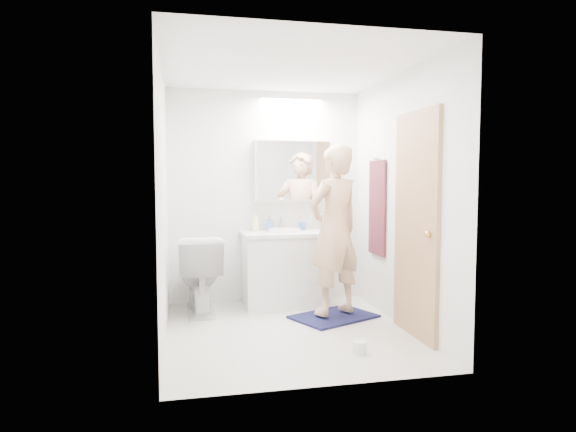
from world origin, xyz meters
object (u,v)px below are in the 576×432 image
object	(u,v)px
soap_bottle_b	(270,223)
toilet_paper_roll	(360,347)
toilet	(199,274)
medicine_cabinet	(293,171)
vanity_cabinet	(285,270)
toothbrush_cup	(302,226)
soap_bottle_a	(255,222)
person	(334,230)

from	to	relation	value
soap_bottle_b	toilet_paper_roll	size ratio (longest dim) A/B	1.55
toilet	medicine_cabinet	bearing A→B (deg)	-165.29
vanity_cabinet	soap_bottle_b	distance (m)	0.56
toothbrush_cup	soap_bottle_a	bearing A→B (deg)	-178.95
medicine_cabinet	toothbrush_cup	distance (m)	0.65
soap_bottle_a	toilet_paper_roll	world-z (taller)	soap_bottle_a
soap_bottle_a	soap_bottle_b	distance (m)	0.17
toilet	person	size ratio (longest dim) A/B	0.48
vanity_cabinet	person	bearing A→B (deg)	-58.32
vanity_cabinet	toilet	bearing A→B (deg)	-173.05
soap_bottle_a	toilet_paper_roll	size ratio (longest dim) A/B	1.92
toilet	soap_bottle_a	bearing A→B (deg)	-159.46
soap_bottle_a	toothbrush_cup	bearing A→B (deg)	1.05
person	toilet_paper_roll	distance (m)	1.34
toilet	soap_bottle_b	world-z (taller)	soap_bottle_b
vanity_cabinet	toilet_paper_roll	world-z (taller)	vanity_cabinet
soap_bottle_a	toothbrush_cup	size ratio (longest dim) A/B	2.29
toilet	toilet_paper_roll	size ratio (longest dim) A/B	7.48
medicine_cabinet	toilet_paper_roll	distance (m)	2.36
toilet	toilet_paper_roll	world-z (taller)	toilet
vanity_cabinet	medicine_cabinet	distance (m)	1.14
toilet_paper_roll	medicine_cabinet	bearing A→B (deg)	94.37
medicine_cabinet	soap_bottle_a	world-z (taller)	medicine_cabinet
medicine_cabinet	toilet_paper_roll	size ratio (longest dim) A/B	8.00
person	vanity_cabinet	bearing A→B (deg)	-82.83
medicine_cabinet	person	world-z (taller)	medicine_cabinet
medicine_cabinet	person	distance (m)	1.05
soap_bottle_a	toothbrush_cup	distance (m)	0.55
vanity_cabinet	toilet	xyz separation A→B (m)	(-0.94, -0.11, 0.02)
toilet	toothbrush_cup	bearing A→B (deg)	-168.98
toilet	toothbrush_cup	distance (m)	1.30
medicine_cabinet	soap_bottle_a	bearing A→B (deg)	-172.26
toilet	person	world-z (taller)	person
soap_bottle_a	vanity_cabinet	bearing A→B (deg)	-25.98
toilet	soap_bottle_a	distance (m)	0.86
soap_bottle_a	toothbrush_cup	world-z (taller)	soap_bottle_a
medicine_cabinet	toilet	xyz separation A→B (m)	(-1.08, -0.33, -1.09)
person	medicine_cabinet	bearing A→B (deg)	-97.90
toilet	toilet_paper_roll	bearing A→B (deg)	126.35
vanity_cabinet	soap_bottle_a	world-z (taller)	soap_bottle_a
toothbrush_cup	person	bearing A→B (deg)	-79.71
vanity_cabinet	soap_bottle_a	bearing A→B (deg)	154.02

